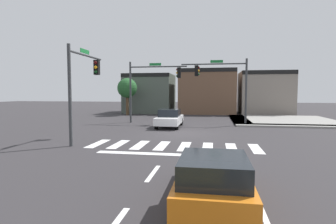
% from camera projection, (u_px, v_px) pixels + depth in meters
% --- Properties ---
extents(ground_plane, '(120.00, 120.00, 0.00)m').
position_uv_depth(ground_plane, '(182.00, 134.00, 19.12)').
color(ground_plane, '#302D30').
extents(crosswalk_near, '(9.10, 2.53, 0.01)m').
position_uv_depth(crosswalk_near, '(173.00, 146.00, 14.70)').
color(crosswalk_near, silver).
rests_on(crosswalk_near, ground_plane).
extents(lane_markings, '(6.80, 18.75, 0.01)m').
position_uv_depth(lane_markings, '(178.00, 195.00, 7.69)').
color(lane_markings, white).
rests_on(lane_markings, ground_plane).
extents(bike_detector_marking, '(1.05, 1.05, 0.01)m').
position_uv_depth(bike_detector_marking, '(194.00, 167.00, 10.51)').
color(bike_detector_marking, yellow).
rests_on(bike_detector_marking, ground_plane).
extents(curb_corner_northeast, '(10.00, 10.60, 0.15)m').
position_uv_depth(curb_corner_northeast, '(279.00, 121.00, 27.00)').
color(curb_corner_northeast, gray).
rests_on(curb_corner_northeast, ground_plane).
extents(storefront_row, '(22.04, 7.02, 5.93)m').
position_uv_depth(storefront_row, '(208.00, 92.00, 37.61)').
color(storefront_row, '#4C564C').
rests_on(storefront_row, ground_plane).
extents(traffic_signal_northwest, '(5.42, 0.32, 5.72)m').
position_uv_depth(traffic_signal_northwest, '(152.00, 81.00, 25.41)').
color(traffic_signal_northwest, '#383A3D').
rests_on(traffic_signal_northwest, ground_plane).
extents(traffic_signal_southwest, '(0.32, 4.16, 5.41)m').
position_uv_depth(traffic_signal_southwest, '(83.00, 77.00, 15.90)').
color(traffic_signal_southwest, '#383A3D').
rests_on(traffic_signal_southwest, ground_plane).
extents(traffic_signal_northeast, '(5.78, 0.32, 5.80)m').
position_uv_depth(traffic_signal_northeast, '(223.00, 79.00, 24.10)').
color(traffic_signal_northeast, '#383A3D').
rests_on(traffic_signal_northeast, ground_plane).
extents(car_orange, '(1.74, 4.62, 1.41)m').
position_uv_depth(car_orange, '(213.00, 176.00, 7.07)').
color(car_orange, orange).
rests_on(car_orange, ground_plane).
extents(car_white, '(1.86, 4.19, 1.48)m').
position_uv_depth(car_white, '(170.00, 118.00, 22.61)').
color(car_white, white).
rests_on(car_white, ground_plane).
extents(roadside_tree, '(2.44, 2.44, 4.62)m').
position_uv_depth(roadside_tree, '(127.00, 88.00, 34.04)').
color(roadside_tree, '#4C3823').
rests_on(roadside_tree, ground_plane).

